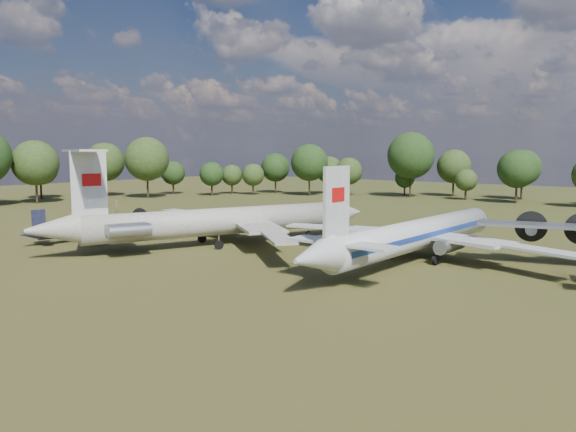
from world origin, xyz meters
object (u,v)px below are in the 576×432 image
Objects in this scene: small_prop_northwest at (114,225)px; person_on_il62 at (117,207)px; small_prop_west at (79,233)px; tu104_jet at (417,240)px; il62_airliner at (224,226)px.

small_prop_northwest is 10.44× the size of person_on_il62.
person_on_il62 reaches higher than small_prop_west.
small_prop_west is 10.01× the size of person_on_il62.
person_on_il62 is (-29.27, -18.25, 3.31)m from tu104_jet.
small_prop_west is 0.96× the size of small_prop_northwest.
small_prop_northwest is at bearing 6.02° from person_on_il62.
il62_airliner is 19.95m from small_prop_west.
tu104_jet is 44.38m from small_prop_west.
il62_airliner reaches higher than tu104_jet.
person_on_il62 is at bearing -90.00° from il62_airliner.
person_on_il62 reaches higher than small_prop_northwest.
tu104_jet is at bearing -11.15° from small_prop_northwest.
small_prop_west is at bearing -127.49° from il62_airliner.
il62_airliner reaches higher than small_prop_northwest.
person_on_il62 is at bearing -55.39° from small_prop_northwest.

